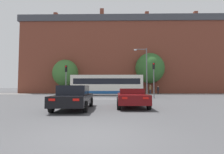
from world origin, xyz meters
TOP-DOWN VIEW (x-y plane):
  - ground_plane at (0.00, 0.00)m, footprint 400.00×400.00m
  - stop_line_strip at (0.00, 15.43)m, footprint 7.97×0.30m
  - far_pavement at (0.00, 29.72)m, footprint 68.85×2.50m
  - brick_civic_building at (3.05, 38.58)m, footprint 48.42×11.66m
  - car_saloon_left at (-1.95, 6.14)m, footprint 2.19×4.94m
  - car_roadster_right at (1.84, 7.26)m, footprint 2.11×4.46m
  - bus_crossing_lead at (-0.64, 23.20)m, footprint 11.33×2.73m
  - traffic_light_near_right at (5.47, 16.60)m, footprint 0.26×0.31m
  - traffic_light_near_left at (-5.31, 16.12)m, footprint 0.26×0.31m
  - traffic_light_far_left at (-5.53, 28.75)m, footprint 0.26×0.31m
  - street_lamp_junction at (5.09, 21.08)m, footprint 2.02×0.36m
  - pedestrian_waiting at (7.74, 30.07)m, footprint 0.43×0.44m
  - pedestrian_walking_east at (9.17, 29.63)m, footprint 0.42×0.26m
  - tree_by_building at (-9.93, 32.01)m, footprint 5.41×5.41m
  - tree_kerbside at (8.09, 32.12)m, footprint 6.13×6.13m

SIDE VIEW (x-z plane):
  - ground_plane at x=0.00m, z-range 0.00..0.00m
  - stop_line_strip at x=0.00m, z-range 0.00..0.01m
  - far_pavement at x=0.00m, z-range 0.00..0.01m
  - car_roadster_right at x=1.84m, z-range 0.02..1.31m
  - car_saloon_left at x=-1.95m, z-range 0.01..1.51m
  - pedestrian_walking_east at x=9.17m, z-range 0.13..1.72m
  - pedestrian_waiting at x=7.74m, z-range 0.16..1.95m
  - bus_crossing_lead at x=-0.64m, z-range 0.12..3.41m
  - traffic_light_far_left at x=-5.53m, z-range 0.65..4.27m
  - traffic_light_near_left at x=-5.31m, z-range 0.70..4.74m
  - traffic_light_near_right at x=5.47m, z-range 0.74..5.13m
  - tree_by_building at x=-9.93m, z-range 0.77..8.01m
  - street_lamp_junction at x=5.09m, z-range 0.79..8.02m
  - tree_kerbside at x=8.09m, z-range 1.08..9.71m
  - brick_civic_building at x=3.05m, z-range -1.31..18.99m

